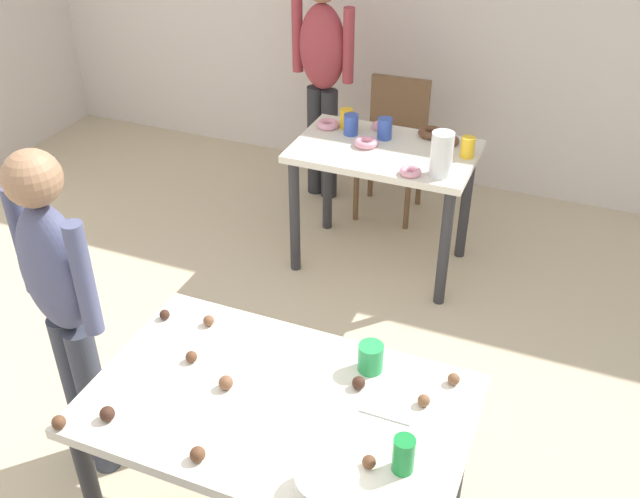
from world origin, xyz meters
TOP-DOWN VIEW (x-y plane):
  - dining_table_near at (0.15, 0.01)m, footprint 1.24×0.76m
  - dining_table_far at (-0.12, 1.96)m, footprint 0.99×0.63m
  - chair_far_table at (-0.26, 2.63)m, footprint 0.42×0.42m
  - person_girl_near at (-0.75, 0.09)m, footprint 0.45×0.29m
  - person_adult_far at (-0.75, 2.62)m, footprint 0.46×0.26m
  - mixing_bowl at (0.43, -0.26)m, footprint 0.18×0.18m
  - soda_can at (0.60, -0.10)m, footprint 0.07×0.07m
  - fork_near at (0.49, 0.08)m, footprint 0.17×0.02m
  - cup_near_0 at (0.38, 0.27)m, footprint 0.09×0.09m
  - cake_ball_0 at (0.66, 0.31)m, footprint 0.04×0.04m
  - cake_ball_1 at (0.37, 0.17)m, footprint 0.04×0.04m
  - cake_ball_2 at (-0.04, -0.00)m, footprint 0.05×0.05m
  - cake_ball_3 at (0.51, -0.13)m, footprint 0.04×0.04m
  - cake_ball_4 at (0.03, -0.30)m, footprint 0.05×0.05m
  - cake_ball_5 at (-0.21, 0.07)m, footprint 0.04×0.04m
  - cake_ball_6 at (-0.25, 0.27)m, footprint 0.04×0.04m
  - cake_ball_7 at (0.59, 0.17)m, footprint 0.04×0.04m
  - cake_ball_8 at (-0.43, -0.35)m, footprint 0.04×0.04m
  - cake_ball_9 at (-0.42, 0.24)m, footprint 0.04×0.04m
  - cake_ball_10 at (-0.31, -0.26)m, footprint 0.05×0.05m
  - pitcher_far at (0.24, 1.76)m, footprint 0.11×0.11m
  - cup_far_0 at (-0.16, 2.08)m, footprint 0.08×0.08m
  - cup_far_1 at (-0.35, 2.06)m, footprint 0.08×0.08m
  - cup_far_2 at (-0.41, 2.14)m, footprint 0.07×0.07m
  - cup_far_3 at (0.32, 2.02)m, footprint 0.07×0.07m
  - donut_far_0 at (0.19, 2.15)m, footprint 0.13×0.13m
  - donut_far_1 at (0.07, 2.21)m, footprint 0.14×0.14m
  - donut_far_2 at (0.10, 1.71)m, footprint 0.11×0.11m
  - donut_far_3 at (-0.22, 1.95)m, footprint 0.13×0.13m
  - donut_far_4 at (-0.51, 2.10)m, footprint 0.13×0.13m
  - donut_far_5 at (-0.22, 2.20)m, footprint 0.11×0.11m

SIDE VIEW (x-z plane):
  - chair_far_table at x=-0.26m, z-range 0.06..0.93m
  - dining_table_far at x=-0.12m, z-range 0.25..1.00m
  - dining_table_near at x=0.15m, z-range 0.28..1.03m
  - fork_near at x=0.49m, z-range 0.75..0.76m
  - donut_far_5 at x=-0.22m, z-range 0.75..0.78m
  - donut_far_2 at x=0.10m, z-range 0.75..0.78m
  - donut_far_0 at x=0.19m, z-range 0.75..0.79m
  - donut_far_4 at x=-0.51m, z-range 0.75..0.79m
  - cake_ball_9 at x=-0.42m, z-range 0.75..0.79m
  - donut_far_3 at x=-0.22m, z-range 0.75..0.79m
  - cake_ball_7 at x=0.59m, z-range 0.75..0.79m
  - cake_ball_0 at x=0.66m, z-range 0.75..0.79m
  - cake_ball_5 at x=-0.21m, z-range 0.75..0.79m
  - cake_ball_6 at x=-0.25m, z-range 0.75..0.79m
  - cake_ball_3 at x=0.51m, z-range 0.75..0.79m
  - donut_far_1 at x=0.07m, z-range 0.75..0.79m
  - cake_ball_8 at x=-0.43m, z-range 0.75..0.79m
  - cake_ball_1 at x=0.37m, z-range 0.75..0.79m
  - cake_ball_4 at x=0.03m, z-range 0.75..0.80m
  - cake_ball_2 at x=-0.04m, z-range 0.75..0.80m
  - cake_ball_10 at x=-0.31m, z-range 0.75..0.80m
  - mixing_bowl at x=0.43m, z-range 0.75..0.83m
  - cup_near_0 at x=0.38m, z-range 0.75..0.85m
  - cup_far_3 at x=0.32m, z-range 0.75..0.86m
  - cup_far_2 at x=-0.41m, z-range 0.75..0.86m
  - cup_far_1 at x=-0.35m, z-range 0.75..0.87m
  - cup_far_0 at x=-0.16m, z-range 0.75..0.87m
  - soda_can at x=0.60m, z-range 0.75..0.87m
  - person_girl_near at x=-0.75m, z-range 0.14..1.59m
  - pitcher_far at x=0.24m, z-range 0.75..0.98m
  - person_adult_far at x=-0.75m, z-range 0.15..1.66m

